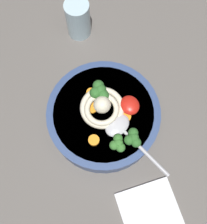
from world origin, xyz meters
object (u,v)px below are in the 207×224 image
object	(u,v)px
soup_bowl	(104,116)
drinking_glass	(78,19)
soup_spoon	(122,130)
noodle_pile	(102,107)
folded_napkin	(151,216)

from	to	relation	value
soup_bowl	drinking_glass	size ratio (longest dim) A/B	2.50
drinking_glass	soup_bowl	bearing A→B (deg)	-11.31
soup_spoon	drinking_glass	world-z (taller)	drinking_glass
noodle_pile	drinking_glass	xyz separation A→B (cm)	(-25.29, 5.22, -2.10)
drinking_glass	folded_napkin	size ratio (longest dim) A/B	0.77
soup_bowl	folded_napkin	distance (cm)	24.62
soup_bowl	noodle_pile	xyz separation A→B (cm)	(-0.68, -0.02, 4.25)
noodle_pile	soup_spoon	distance (cm)	6.64
soup_bowl	noodle_pile	world-z (taller)	noodle_pile
soup_spoon	drinking_glass	distance (cm)	31.86
noodle_pile	drinking_glass	size ratio (longest dim) A/B	1.06
noodle_pile	drinking_glass	bearing A→B (deg)	168.34
soup_spoon	drinking_glass	bearing A→B (deg)	156.09
noodle_pile	folded_napkin	distance (cm)	26.09
noodle_pile	folded_napkin	world-z (taller)	noodle_pile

